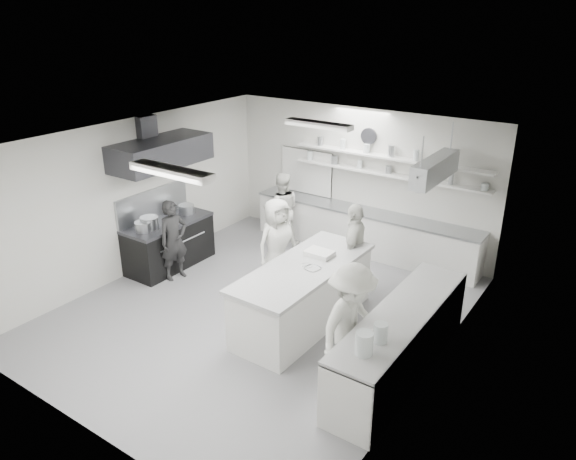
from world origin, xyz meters
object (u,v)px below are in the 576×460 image
Objects in this scene: cook_stove at (174,240)px; cook_back at (281,210)px; back_counter at (362,232)px; right_counter at (400,343)px; stove at (169,245)px; prep_island at (303,296)px.

cook_stove is 0.95× the size of cook_back.
cook_back reaches higher than back_counter.
cook_stove reaches higher than right_counter.
cook_stove is at bearing -33.15° from stove.
cook_stove is (-2.41, -3.12, 0.32)m from back_counter.
back_counter is at bearing 43.99° from stove.
cook_back is at bearing 145.79° from right_counter.
prep_island is 1.64× the size of cook_back.
right_counter is (5.25, -0.60, 0.02)m from stove.
stove is 2.49m from cook_back.
stove is 3.43m from prep_island.
cook_back is (-1.61, -0.71, 0.37)m from back_counter.
cook_back reaches higher than right_counter.
right_counter is 2.10× the size of cook_stove.
cook_stove reaches higher than prep_island.
right_counter is 2.00× the size of cook_back.
cook_stove reaches higher than back_counter.
cook_back is (-2.12, 2.39, 0.33)m from prep_island.
right_counter is (2.35, -3.40, 0.01)m from back_counter.
cook_back reaches higher than prep_island.
stove is 0.67m from cook_stove.
back_counter is 3.14m from prep_island.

